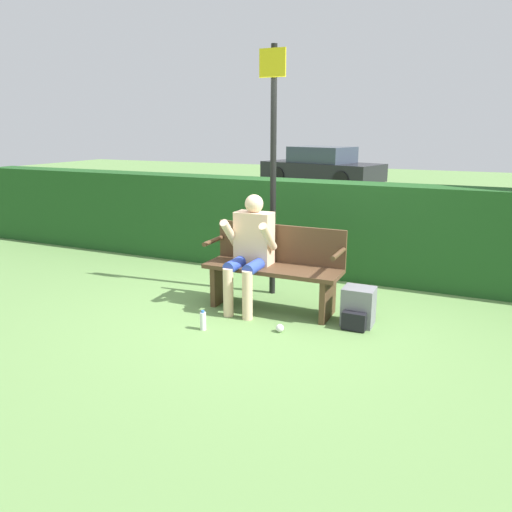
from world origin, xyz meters
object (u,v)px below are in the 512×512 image
(park_bench, at_px, (274,267))
(person_seated, at_px, (250,246))
(backpack, at_px, (358,308))
(parked_car, at_px, (322,167))
(water_bottle, at_px, (203,321))
(signpost, at_px, (273,161))

(park_bench, bearing_deg, person_seated, -154.86)
(backpack, height_order, parked_car, parked_car)
(person_seated, distance_m, parked_car, 12.60)
(water_bottle, bearing_deg, person_seated, 77.54)
(park_bench, height_order, backpack, park_bench)
(parked_car, bearing_deg, signpost, -59.63)
(backpack, xyz_separation_m, water_bottle, (-1.38, -0.76, -0.09))
(park_bench, height_order, parked_car, parked_car)
(water_bottle, height_order, parked_car, parked_car)
(person_seated, relative_size, parked_car, 0.28)
(person_seated, height_order, parked_car, parked_car)
(water_bottle, bearing_deg, parked_car, 102.09)
(park_bench, bearing_deg, signpost, 115.24)
(park_bench, xyz_separation_m, parked_car, (-3.19, 12.14, 0.14))
(person_seated, distance_m, backpack, 1.32)
(park_bench, bearing_deg, backpack, -6.80)
(person_seated, height_order, backpack, person_seated)
(parked_car, bearing_deg, park_bench, -59.18)
(parked_car, bearing_deg, water_bottle, -61.84)
(park_bench, height_order, water_bottle, park_bench)
(person_seated, bearing_deg, backpack, -0.13)
(person_seated, distance_m, signpost, 1.05)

